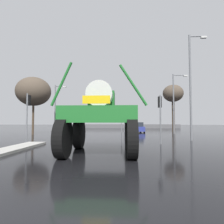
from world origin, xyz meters
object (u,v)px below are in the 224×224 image
object	(u,v)px
sedan_ahead	(137,127)
traffic_signal_far_right	(122,116)
traffic_signal_near_right	(160,108)
streetlight_near_right	(191,82)
bare_tree_left	(34,92)
traffic_signal_far_left	(124,112)
streetlight_far_left	(56,106)
streetlight_far_right	(175,100)
bare_tree_right	(173,94)
oversize_sprayer	(101,118)
traffic_signal_near_left	(28,107)

from	to	relation	value
sedan_ahead	traffic_signal_far_right	bearing A→B (deg)	72.69
traffic_signal_near_right	streetlight_near_right	distance (m)	4.79
sedan_ahead	bare_tree_left	bearing A→B (deg)	106.03
traffic_signal_far_left	traffic_signal_far_right	world-z (taller)	traffic_signal_far_left
streetlight_far_left	streetlight_far_right	bearing A→B (deg)	-6.89
traffic_signal_far_left	bare_tree_right	distance (m)	8.21
oversize_sprayer	bare_tree_right	world-z (taller)	bare_tree_right
traffic_signal_near_left	streetlight_far_left	xyz separation A→B (m)	(-2.62, 13.03, 1.13)
sedan_ahead	streetlight_near_right	size ratio (longest dim) A/B	0.45
traffic_signal_far_right	bare_tree_left	world-z (taller)	bare_tree_left
traffic_signal_near_left	traffic_signal_far_right	distance (m)	16.55
oversize_sprayer	traffic_signal_far_right	size ratio (longest dim) A/B	1.53
bare_tree_left	traffic_signal_near_right	bearing A→B (deg)	-31.45
traffic_signal_near_left	traffic_signal_far_right	bearing A→B (deg)	64.06
traffic_signal_far_left	sedan_ahead	bearing A→B (deg)	-12.93
bare_tree_right	traffic_signal_far_right	bearing A→B (deg)	-176.53
traffic_signal_near_left	streetlight_near_right	xyz separation A→B (m)	(13.63, 2.52, 2.31)
oversize_sprayer	streetlight_far_right	bearing A→B (deg)	-29.04
streetlight_near_right	traffic_signal_far_left	bearing A→B (deg)	115.80
sedan_ahead	traffic_signal_far_left	xyz separation A→B (m)	(-1.90, 0.44, 2.33)
traffic_signal_far_left	traffic_signal_far_right	bearing A→B (deg)	178.55
streetlight_near_right	streetlight_far_left	world-z (taller)	streetlight_near_right
streetlight_near_right	streetlight_far_left	xyz separation A→B (m)	(-16.25, 10.52, -1.17)
streetlight_near_right	traffic_signal_near_right	bearing A→B (deg)	-142.38
sedan_ahead	bare_tree_left	distance (m)	15.47
traffic_signal_far_left	traffic_signal_far_right	xyz separation A→B (m)	(-0.43, 0.01, -0.52)
traffic_signal_near_left	bare_tree_right	xyz separation A→B (m)	(15.33, 15.37, 3.09)
sedan_ahead	streetlight_near_right	world-z (taller)	streetlight_near_right
oversize_sprayer	traffic_signal_near_right	size ratio (longest dim) A/B	1.43
bare_tree_right	bare_tree_left	bearing A→B (deg)	-161.28
streetlight_far_right	bare_tree_left	world-z (taller)	streetlight_far_right
bare_tree_right	oversize_sprayer	bearing A→B (deg)	-114.63
traffic_signal_near_left	traffic_signal_far_right	size ratio (longest dim) A/B	1.13
traffic_signal_far_right	streetlight_far_left	bearing A→B (deg)	-169.42
traffic_signal_far_right	streetlight_far_right	world-z (taller)	streetlight_far_right
traffic_signal_far_left	streetlight_far_left	size ratio (longest dim) A/B	0.58
oversize_sprayer	streetlight_near_right	xyz separation A→B (m)	(7.25, 6.65, 3.27)
sedan_ahead	traffic_signal_far_right	size ratio (longest dim) A/B	1.23
oversize_sprayer	bare_tree_right	xyz separation A→B (m)	(8.94, 19.51, 4.05)
traffic_signal_far_left	streetlight_near_right	bearing A→B (deg)	-64.20
traffic_signal_far_right	streetlight_near_right	xyz separation A→B (m)	(6.40, -12.36, 2.63)
traffic_signal_far_left	bare_tree_left	xyz separation A→B (m)	(-11.69, -6.05, 2.47)
traffic_signal_far_left	bare_tree_right	world-z (taller)	bare_tree_right
traffic_signal_far_left	streetlight_far_left	xyz separation A→B (m)	(-10.28, -1.83, 0.94)
bare_tree_right	sedan_ahead	bearing A→B (deg)	-170.74
streetlight_far_right	traffic_signal_far_right	bearing A→B (deg)	151.45
oversize_sprayer	bare_tree_left	world-z (taller)	bare_tree_left
oversize_sprayer	streetlight_far_left	distance (m)	19.50
oversize_sprayer	traffic_signal_near_left	world-z (taller)	oversize_sprayer
traffic_signal_far_left	streetlight_far_right	world-z (taller)	streetlight_far_right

